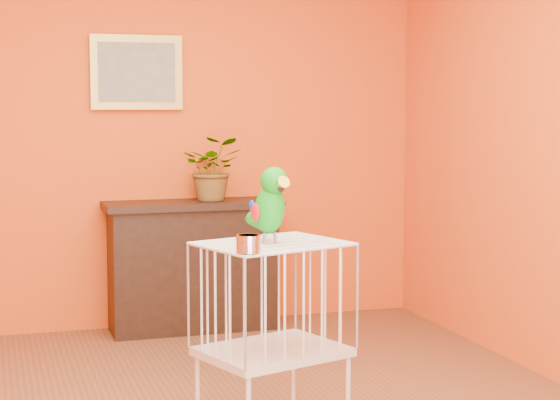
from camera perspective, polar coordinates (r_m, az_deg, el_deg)
name	(u,v)px	position (r m, az deg, el deg)	size (l,w,h in m)	color
room_shell	(213,93)	(4.24, -4.11, 6.51)	(4.50, 4.50, 4.50)	#D24E13
console_cabinet	(193,266)	(6.40, -5.33, -4.00)	(1.19, 0.43, 0.88)	black
potted_plant	(215,176)	(6.32, -3.98, 1.46)	(0.39, 0.44, 0.34)	#26722D
framed_picture	(137,72)	(6.43, -8.73, 7.70)	(0.62, 0.04, 0.50)	gold
birdcage	(273,341)	(4.22, -0.45, -8.60)	(0.71, 0.62, 0.92)	beige
feed_cup	(248,244)	(3.83, -1.94, -2.68)	(0.10, 0.10, 0.07)	silver
parrot	(270,204)	(4.12, -0.62, -0.24)	(0.18, 0.31, 0.34)	#59544C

